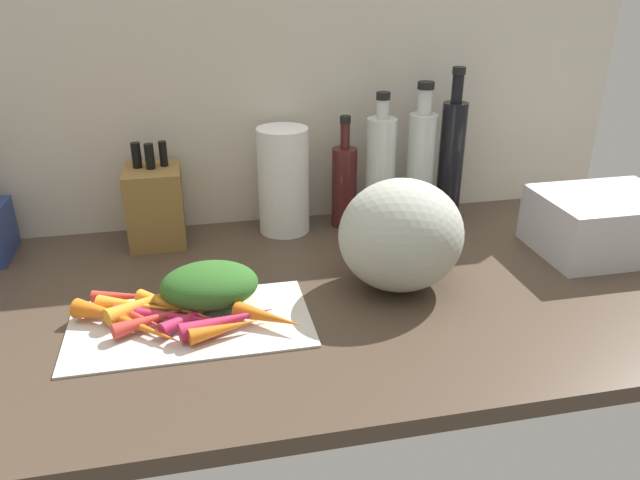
{
  "coord_description": "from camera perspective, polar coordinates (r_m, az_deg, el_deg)",
  "views": [
    {
      "loc": [
        -19.16,
        -103.26,
        58.29
      ],
      "look_at": [
        1.1,
        -8.08,
        14.0
      ],
      "focal_mm": 34.54,
      "sensor_mm": 36.0,
      "label": 1
    }
  ],
  "objects": [
    {
      "name": "ground_plane",
      "position": [
        1.21,
        -1.31,
        -5.19
      ],
      "size": [
        170.0,
        80.0,
        3.0
      ],
      "primitive_type": "cube",
      "color": "#47382B"
    },
    {
      "name": "carrot_5",
      "position": [
        1.1,
        -15.19,
        -7.06
      ],
      "size": [
        13.98,
        8.14,
        2.75
      ],
      "primitive_type": "cone",
      "rotation": [
        0.0,
        1.57,
        0.41
      ],
      "color": "red",
      "rests_on": "cutting_board"
    },
    {
      "name": "bottle_3",
      "position": [
        1.5,
        12.04,
        7.29
      ],
      "size": [
        5.83,
        5.83,
        36.83
      ],
      "color": "black",
      "rests_on": "ground_plane"
    },
    {
      "name": "knife_block",
      "position": [
        1.41,
        -15.01,
        3.16
      ],
      "size": [
        12.05,
        13.22,
        22.85
      ],
      "color": "olive",
      "rests_on": "ground_plane"
    },
    {
      "name": "carrot_10",
      "position": [
        1.05,
        -8.81,
        -8.09
      ],
      "size": [
        12.44,
        5.66,
        2.77
      ],
      "primitive_type": "cone",
      "rotation": [
        0.0,
        1.57,
        0.25
      ],
      "color": "orange",
      "rests_on": "cutting_board"
    },
    {
      "name": "bottle_2",
      "position": [
        1.47,
        9.28,
        6.77
      ],
      "size": [
        6.56,
        6.56,
        33.95
      ],
      "color": "silver",
      "rests_on": "ground_plane"
    },
    {
      "name": "carrot_4",
      "position": [
        1.07,
        -4.8,
        -7.13
      ],
      "size": [
        12.19,
        10.12,
        3.05
      ],
      "primitive_type": "cone",
      "rotation": [
        0.0,
        1.57,
        -0.64
      ],
      "color": "orange",
      "rests_on": "cutting_board"
    },
    {
      "name": "carrot_8",
      "position": [
        1.15,
        -16.81,
        -5.86
      ],
      "size": [
        13.85,
        7.53,
        3.03
      ],
      "primitive_type": "cone",
      "rotation": [
        0.0,
        1.57,
        -0.35
      ],
      "color": "orange",
      "rests_on": "cutting_board"
    },
    {
      "name": "carrot_12",
      "position": [
        1.12,
        -16.28,
        -6.99
      ],
      "size": [
        10.65,
        10.39,
        2.22
      ],
      "primitive_type": "cone",
      "rotation": [
        0.0,
        1.57,
        -0.77
      ],
      "color": "red",
      "rests_on": "cutting_board"
    },
    {
      "name": "dish_rack",
      "position": [
        1.47,
        24.78,
        1.4
      ],
      "size": [
        28.22,
        21.51,
        12.8
      ],
      "primitive_type": "cube",
      "color": "silver",
      "rests_on": "ground_plane"
    },
    {
      "name": "carrot_greens_pile",
      "position": [
        1.14,
        -10.21,
        -4.11
      ],
      "size": [
        17.77,
        13.67,
        7.52
      ],
      "primitive_type": "ellipsoid",
      "color": "#2D6023",
      "rests_on": "cutting_board"
    },
    {
      "name": "wall_back",
      "position": [
        1.46,
        -4.35,
        13.22
      ],
      "size": [
        170.0,
        3.0,
        60.0
      ],
      "primitive_type": "cube",
      "color": "beige",
      "rests_on": "ground_plane"
    },
    {
      "name": "carrot_6",
      "position": [
        1.14,
        -19.41,
        -6.35
      ],
      "size": [
        11.45,
        8.29,
        3.54
      ],
      "primitive_type": "cone",
      "rotation": [
        0.0,
        1.57,
        -0.48
      ],
      "color": "orange",
      "rests_on": "cutting_board"
    },
    {
      "name": "bottle_1",
      "position": [
        1.44,
        5.59,
        6.29
      ],
      "size": [
        6.87,
        6.87,
        32.0
      ],
      "color": "silver",
      "rests_on": "ground_plane"
    },
    {
      "name": "cutting_board",
      "position": [
        1.11,
        -11.9,
        -7.53
      ],
      "size": [
        42.0,
        23.04,
        0.8
      ],
      "primitive_type": "cube",
      "color": "beige",
      "rests_on": "ground_plane"
    },
    {
      "name": "carrot_7",
      "position": [
        1.15,
        -15.36,
        -5.43
      ],
      "size": [
        16.26,
        12.03,
        3.28
      ],
      "primitive_type": "cone",
      "rotation": [
        0.0,
        1.57,
        0.57
      ],
      "color": "orange",
      "rests_on": "cutting_board"
    },
    {
      "name": "carrot_0",
      "position": [
        1.13,
        -13.37,
        -6.02
      ],
      "size": [
        14.12,
        12.52,
        2.6
      ],
      "primitive_type": "cone",
      "rotation": [
        0.0,
        1.57,
        -0.7
      ],
      "color": "orange",
      "rests_on": "cutting_board"
    },
    {
      "name": "carrot_9",
      "position": [
        1.1,
        -11.93,
        -6.94
      ],
      "size": [
        11.1,
        9.17,
        2.55
      ],
      "primitive_type": "cone",
      "rotation": [
        0.0,
        1.57,
        0.64
      ],
      "color": "#B2264C",
      "rests_on": "cutting_board"
    },
    {
      "name": "carrot_11",
      "position": [
        1.07,
        -8.42,
        -7.36
      ],
      "size": [
        17.39,
        7.66,
        3.17
      ],
      "primitive_type": "cone",
      "rotation": [
        0.0,
        1.57,
        0.27
      ],
      "color": "#B2264C",
      "rests_on": "cutting_board"
    },
    {
      "name": "bottle_0",
      "position": [
        1.45,
        2.26,
        5.15
      ],
      "size": [
        5.92,
        5.92,
        26.49
      ],
      "color": "#471919",
      "rests_on": "ground_plane"
    },
    {
      "name": "paper_towel_roll",
      "position": [
        1.42,
        -3.41,
        5.5
      ],
      "size": [
        11.67,
        11.67,
        24.52
      ],
      "primitive_type": "cylinder",
      "color": "white",
      "rests_on": "ground_plane"
    },
    {
      "name": "winter_squash",
      "position": [
        1.18,
        7.5,
        0.45
      ],
      "size": [
        23.91,
        21.98,
        21.67
      ],
      "primitive_type": "ellipsoid",
      "color": "#B2B7A8",
      "rests_on": "ground_plane"
    },
    {
      "name": "carrot_2",
      "position": [
        1.1,
        -12.64,
        -6.97
      ],
      "size": [
        16.38,
        7.85,
        2.05
      ],
      "primitive_type": "cone",
      "rotation": [
        0.0,
        1.57,
        -0.36
      ],
      "color": "#B2264C",
      "rests_on": "cutting_board"
    },
    {
      "name": "carrot_3",
      "position": [
        1.09,
        -15.97,
        -7.87
      ],
      "size": [
        14.67,
        13.71,
        2.15
      ],
      "primitive_type": "cone",
      "rotation": [
        0.0,
        1.57,
        -0.74
      ],
      "color": "orange",
      "rests_on": "cutting_board"
    },
    {
      "name": "carrot_1",
      "position": [
        1.19,
        -17.39,
        -5.01
      ],
      "size": [
        13.13,
        4.85,
        2.31
      ],
      "primitive_type": "cone",
      "rotation": [
        0.0,
        1.57,
        -0.2
      ],
      "color": "red",
      "rests_on": "cutting_board"
    }
  ]
}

